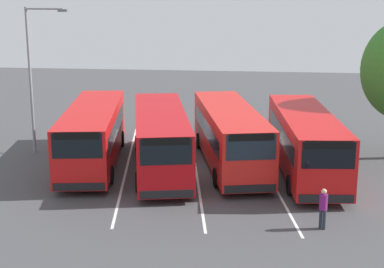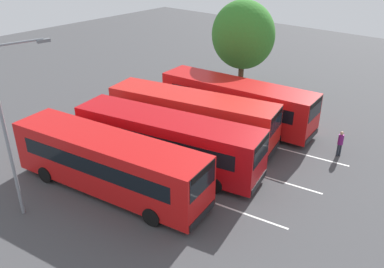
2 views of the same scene
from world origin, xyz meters
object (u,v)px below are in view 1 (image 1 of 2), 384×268
at_px(bus_far_left, 93,133).
at_px(bus_center_right, 230,134).
at_px(pedestrian, 323,205).
at_px(bus_far_right, 305,140).
at_px(bus_center_left, 161,138).
at_px(street_lamp, 34,71).

relative_size(bus_far_left, bus_center_right, 1.00).
bearing_deg(pedestrian, bus_far_right, 41.65).
distance_m(bus_far_right, pedestrian, 7.47).
distance_m(bus_far_left, bus_far_right, 11.12).
relative_size(bus_center_left, bus_far_right, 1.01).
bearing_deg(street_lamp, bus_far_right, 4.07).
bearing_deg(street_lamp, bus_center_right, 5.60).
bearing_deg(bus_center_left, street_lamp, -119.27).
height_order(bus_far_right, pedestrian, bus_far_right).
bearing_deg(bus_far_right, bus_center_right, -107.31).
distance_m(pedestrian, street_lamp, 18.16).
height_order(bus_far_left, bus_center_right, same).
xyz_separation_m(bus_far_right, street_lamp, (-1.91, -14.89, 3.04)).
xyz_separation_m(bus_center_right, bus_far_right, (0.79, 3.88, 0.00)).
bearing_deg(bus_far_left, pedestrian, 46.66).
bearing_deg(street_lamp, pedestrian, -20.35).
relative_size(bus_far_right, pedestrian, 6.87).
distance_m(bus_center_left, street_lamp, 8.43).
bearing_deg(bus_center_right, street_lamp, -108.68).
xyz_separation_m(bus_far_right, pedestrian, (7.43, 0.22, -0.72)).
relative_size(bus_center_right, bus_far_right, 1.01).
xyz_separation_m(bus_center_left, street_lamp, (-2.27, -7.52, 3.04)).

